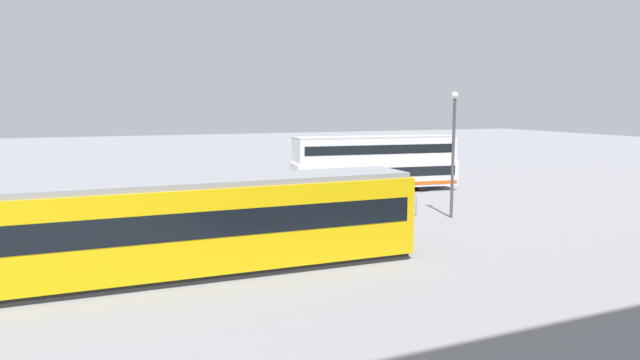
{
  "coord_description": "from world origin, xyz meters",
  "views": [
    {
      "loc": [
        11.59,
        29.33,
        5.87
      ],
      "look_at": [
        1.37,
        3.53,
        2.05
      ],
      "focal_mm": 30.89,
      "sensor_mm": 36.0,
      "label": 1
    }
  ],
  "objects": [
    {
      "name": "double_decker_bus",
      "position": [
        -5.55,
        -3.81,
        1.92
      ],
      "size": [
        11.56,
        3.61,
        3.74
      ],
      "color": "white",
      "rests_on": "ground"
    },
    {
      "name": "pedestrian_near_railing",
      "position": [
        2.92,
        5.36,
        1.03
      ],
      "size": [
        0.39,
        0.39,
        1.77
      ],
      "color": "#4C3F2D",
      "rests_on": "ground"
    },
    {
      "name": "pedestrian_railing",
      "position": [
        0.04,
        4.47,
        0.74
      ],
      "size": [
        7.56,
        0.24,
        1.08
      ],
      "color": "gray",
      "rests_on": "ground"
    },
    {
      "name": "tram_yellow",
      "position": [
        8.33,
        10.42,
        1.73
      ],
      "size": [
        15.13,
        2.71,
        3.34
      ],
      "color": "#E5B70C",
      "rests_on": "ground"
    },
    {
      "name": "info_sign",
      "position": [
        5.96,
        5.27,
        1.64
      ],
      "size": [
        0.93,
        0.33,
        2.42
      ],
      "color": "slate",
      "rests_on": "ground"
    },
    {
      "name": "pedestrian_crossing",
      "position": [
        -0.94,
        8.28,
        0.95
      ],
      "size": [
        0.33,
        0.36,
        1.65
      ],
      "color": "#4C3F2D",
      "rests_on": "ground"
    },
    {
      "name": "ground_plane",
      "position": [
        0.0,
        0.0,
        0.0
      ],
      "size": [
        160.0,
        160.0,
        0.0
      ],
      "primitive_type": "plane",
      "color": "gray"
    },
    {
      "name": "street_lamp",
      "position": [
        -5.21,
        5.58,
        3.83
      ],
      "size": [
        0.36,
        0.36,
        6.51
      ],
      "color": "#4C4C51",
      "rests_on": "ground"
    }
  ]
}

